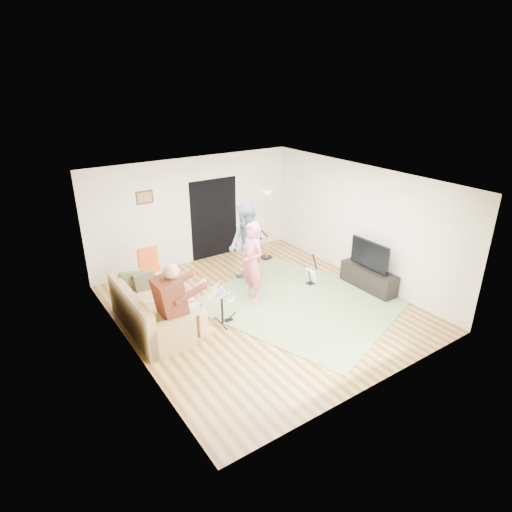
{
  "coord_description": "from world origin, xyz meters",
  "views": [
    {
      "loc": [
        -4.51,
        -6.44,
        4.55
      ],
      "look_at": [
        0.05,
        0.3,
        1.06
      ],
      "focal_mm": 30.0,
      "sensor_mm": 36.0,
      "label": 1
    }
  ],
  "objects_px": {
    "singer": "(252,262)",
    "television": "(370,255)",
    "guitarist": "(247,246)",
    "tv_cabinet": "(368,279)",
    "sofa": "(146,315)",
    "dining_chair": "(152,280)",
    "drum_kit": "(222,310)",
    "torchiere_lamp": "(267,213)",
    "guitar_spare": "(311,275)"
  },
  "relations": [
    {
      "from": "sofa",
      "to": "torchiere_lamp",
      "type": "height_order",
      "value": "torchiere_lamp"
    },
    {
      "from": "drum_kit",
      "to": "torchiere_lamp",
      "type": "xyz_separation_m",
      "value": [
        2.6,
        2.17,
        0.94
      ]
    },
    {
      "from": "sofa",
      "to": "guitar_spare",
      "type": "distance_m",
      "value": 3.89
    },
    {
      "from": "tv_cabinet",
      "to": "television",
      "type": "height_order",
      "value": "television"
    },
    {
      "from": "torchiere_lamp",
      "to": "drum_kit",
      "type": "bearing_deg",
      "value": -140.22
    },
    {
      "from": "sofa",
      "to": "singer",
      "type": "height_order",
      "value": "singer"
    },
    {
      "from": "singer",
      "to": "sofa",
      "type": "bearing_deg",
      "value": -96.44
    },
    {
      "from": "dining_chair",
      "to": "tv_cabinet",
      "type": "distance_m",
      "value": 4.85
    },
    {
      "from": "drum_kit",
      "to": "television",
      "type": "xyz_separation_m",
      "value": [
        3.45,
        -0.57,
        0.54
      ]
    },
    {
      "from": "singer",
      "to": "tv_cabinet",
      "type": "height_order",
      "value": "singer"
    },
    {
      "from": "drum_kit",
      "to": "torchiere_lamp",
      "type": "bearing_deg",
      "value": 39.78
    },
    {
      "from": "dining_chair",
      "to": "television",
      "type": "height_order",
      "value": "television"
    },
    {
      "from": "guitarist",
      "to": "tv_cabinet",
      "type": "relative_size",
      "value": 1.38
    },
    {
      "from": "drum_kit",
      "to": "guitar_spare",
      "type": "distance_m",
      "value": 2.6
    },
    {
      "from": "singer",
      "to": "guitarist",
      "type": "xyz_separation_m",
      "value": [
        0.29,
        0.64,
        0.09
      ]
    },
    {
      "from": "guitar_spare",
      "to": "torchiere_lamp",
      "type": "bearing_deg",
      "value": 89.29
    },
    {
      "from": "guitar_spare",
      "to": "dining_chair",
      "type": "relative_size",
      "value": 0.7
    },
    {
      "from": "singer",
      "to": "drum_kit",
      "type": "bearing_deg",
      "value": -66.76
    },
    {
      "from": "torchiere_lamp",
      "to": "tv_cabinet",
      "type": "height_order",
      "value": "torchiere_lamp"
    },
    {
      "from": "guitarist",
      "to": "torchiere_lamp",
      "type": "xyz_separation_m",
      "value": [
        1.28,
        1.02,
        0.28
      ]
    },
    {
      "from": "singer",
      "to": "torchiere_lamp",
      "type": "height_order",
      "value": "torchiere_lamp"
    },
    {
      "from": "singer",
      "to": "television",
      "type": "relative_size",
      "value": 1.69
    },
    {
      "from": "tv_cabinet",
      "to": "television",
      "type": "xyz_separation_m",
      "value": [
        -0.05,
        0.0,
        0.6
      ]
    },
    {
      "from": "guitarist",
      "to": "dining_chair",
      "type": "xyz_separation_m",
      "value": [
        -2.01,
        0.72,
        -0.58
      ]
    },
    {
      "from": "television",
      "to": "guitarist",
      "type": "bearing_deg",
      "value": 141.06
    },
    {
      "from": "sofa",
      "to": "tv_cabinet",
      "type": "height_order",
      "value": "sofa"
    },
    {
      "from": "torchiere_lamp",
      "to": "dining_chair",
      "type": "relative_size",
      "value": 1.68
    },
    {
      "from": "television",
      "to": "singer",
      "type": "bearing_deg",
      "value": 156.03
    },
    {
      "from": "singer",
      "to": "guitarist",
      "type": "relative_size",
      "value": 0.91
    },
    {
      "from": "torchiere_lamp",
      "to": "television",
      "type": "bearing_deg",
      "value": -72.77
    },
    {
      "from": "tv_cabinet",
      "to": "television",
      "type": "distance_m",
      "value": 0.6
    },
    {
      "from": "singer",
      "to": "guitar_spare",
      "type": "height_order",
      "value": "singer"
    },
    {
      "from": "drum_kit",
      "to": "torchiere_lamp",
      "type": "distance_m",
      "value": 3.51
    },
    {
      "from": "television",
      "to": "torchiere_lamp",
      "type": "bearing_deg",
      "value": 107.23
    },
    {
      "from": "sofa",
      "to": "guitar_spare",
      "type": "relative_size",
      "value": 2.85
    },
    {
      "from": "dining_chair",
      "to": "sofa",
      "type": "bearing_deg",
      "value": -111.95
    },
    {
      "from": "singer",
      "to": "dining_chair",
      "type": "distance_m",
      "value": 2.25
    },
    {
      "from": "singer",
      "to": "torchiere_lamp",
      "type": "xyz_separation_m",
      "value": [
        1.57,
        1.66,
        0.37
      ]
    },
    {
      "from": "sofa",
      "to": "drum_kit",
      "type": "xyz_separation_m",
      "value": [
        1.3,
        -0.65,
        0.01
      ]
    },
    {
      "from": "singer",
      "to": "television",
      "type": "height_order",
      "value": "singer"
    },
    {
      "from": "singer",
      "to": "guitarist",
      "type": "distance_m",
      "value": 0.71
    },
    {
      "from": "singer",
      "to": "guitarist",
      "type": "height_order",
      "value": "guitarist"
    },
    {
      "from": "sofa",
      "to": "tv_cabinet",
      "type": "bearing_deg",
      "value": -14.28
    },
    {
      "from": "drum_kit",
      "to": "tv_cabinet",
      "type": "distance_m",
      "value": 3.55
    },
    {
      "from": "sofa",
      "to": "dining_chair",
      "type": "bearing_deg",
      "value": 63.61
    },
    {
      "from": "guitarist",
      "to": "television",
      "type": "bearing_deg",
      "value": 57.44
    },
    {
      "from": "singer",
      "to": "guitar_spare",
      "type": "bearing_deg",
      "value": 80.6
    },
    {
      "from": "guitar_spare",
      "to": "dining_chair",
      "type": "xyz_separation_m",
      "value": [
        -3.27,
        1.54,
        0.17
      ]
    },
    {
      "from": "tv_cabinet",
      "to": "sofa",
      "type": "bearing_deg",
      "value": 165.72
    },
    {
      "from": "drum_kit",
      "to": "tv_cabinet",
      "type": "xyz_separation_m",
      "value": [
        3.5,
        -0.57,
        -0.06
      ]
    }
  ]
}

